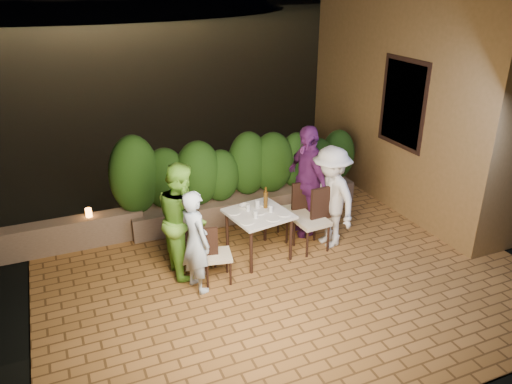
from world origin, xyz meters
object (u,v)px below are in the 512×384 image
beer_bottle (266,198)px  diner_green (182,219)px  bowl (245,206)px  chair_left_front (217,254)px  parapet_lamp (89,213)px  chair_right_back (293,210)px  dining_table (259,234)px  chair_right_front (312,220)px  diner_purple (307,180)px  diner_white (331,197)px  chair_left_back (199,238)px  diner_blue (195,241)px

beer_bottle → diner_green: 1.34m
bowl → chair_left_front: chair_left_front is taller
parapet_lamp → diner_green: bearing=-48.5°
chair_left_front → chair_right_back: bearing=37.1°
bowl → chair_right_back: 0.95m
dining_table → chair_left_front: (-0.81, -0.39, 0.05)m
chair_left_front → chair_right_front: chair_right_front is taller
diner_purple → diner_white: bearing=12.0°
diner_purple → beer_bottle: bearing=-72.1°
chair_left_back → chair_right_front: chair_right_front is taller
chair_right_front → diner_blue: diner_blue is taller
bowl → diner_green: size_ratio=0.10×
chair_right_back → diner_green: 2.00m
chair_left_front → parapet_lamp: size_ratio=6.10×
bowl → chair_right_front: (0.98, -0.37, -0.26)m
chair_left_front → parapet_lamp: (-1.53, 1.79, 0.14)m
bowl → diner_green: 1.06m
parapet_lamp → diner_white: bearing=-23.0°
chair_right_back → diner_purple: diner_purple is taller
diner_blue → diner_green: (-0.03, 0.53, 0.11)m
beer_bottle → diner_purple: diner_purple is taller
bowl → chair_left_back: (-0.79, -0.14, -0.32)m
chair_left_front → dining_table: bearing=37.1°
chair_right_back → parapet_lamp: chair_right_back is taller
beer_bottle → diner_green: diner_green is taller
chair_left_back → diner_green: 0.47m
chair_right_back → chair_left_back: bearing=11.2°
chair_right_back → diner_purple: size_ratio=0.51×
chair_right_front → parapet_lamp: (-3.20, 1.52, 0.06)m
chair_right_back → parapet_lamp: 3.29m
dining_table → chair_right_back: size_ratio=0.90×
dining_table → parapet_lamp: size_ratio=6.14×
chair_left_back → diner_purple: diner_purple is taller
beer_bottle → diner_white: size_ratio=0.21×
dining_table → chair_right_back: chair_right_back is taller
diner_blue → diner_purple: bearing=-83.9°
beer_bottle → chair_left_front: (-0.98, -0.50, -0.49)m
bowl → chair_left_front: size_ratio=0.19×
chair_left_front → diner_purple: (1.87, 0.82, 0.51)m
dining_table → diner_blue: size_ratio=0.58×
chair_left_front → diner_white: (2.00, 0.29, 0.41)m
chair_left_front → diner_blue: bearing=-155.6°
beer_bottle → parapet_lamp: bearing=152.9°
bowl → chair_right_back: size_ratio=0.17×
diner_blue → diner_green: 0.54m
diner_blue → diner_purple: size_ratio=0.79×
chair_left_back → parapet_lamp: chair_left_back is taller
bowl → beer_bottle: bearing=-24.9°
chair_left_back → diner_green: (-0.25, -0.05, 0.40)m
chair_left_back → chair_right_front: size_ratio=0.88×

